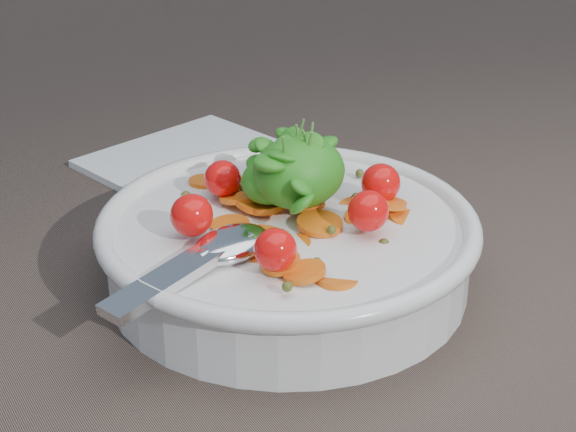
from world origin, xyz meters
TOP-DOWN VIEW (x-y plane):
  - ground at (0.00, 0.00)m, footprint 6.00×6.00m
  - bowl at (0.01, -0.00)m, footprint 0.29×0.27m
  - napkin at (0.04, 0.24)m, footprint 0.21×0.19m

SIDE VIEW (x-z plane):
  - ground at x=0.00m, z-range 0.00..0.00m
  - napkin at x=0.04m, z-range 0.00..0.01m
  - bowl at x=0.01m, z-range -0.03..0.09m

